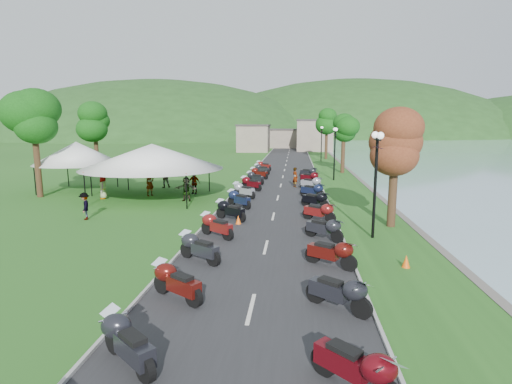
{
  "coord_description": "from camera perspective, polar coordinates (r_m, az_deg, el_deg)",
  "views": [
    {
      "loc": [
        1.23,
        -0.98,
        5.41
      ],
      "look_at": [
        -1.12,
        22.95,
        1.3
      ],
      "focal_mm": 28.0,
      "sensor_mm": 36.0,
      "label": 1
    }
  ],
  "objects": [
    {
      "name": "road",
      "position": [
        41.36,
        3.86,
        2.18
      ],
      "size": [
        7.0,
        120.0,
        0.02
      ],
      "primitive_type": "cube",
      "color": "#29292B",
      "rests_on": "ground"
    },
    {
      "name": "hills_backdrop",
      "position": [
        201.06,
        5.32,
        8.13
      ],
      "size": [
        360.0,
        120.0,
        76.0
      ],
      "primitive_type": null,
      "color": "#285621",
      "rests_on": "ground"
    },
    {
      "name": "far_building",
      "position": [
        86.09,
        3.49,
        7.75
      ],
      "size": [
        18.0,
        16.0,
        5.0
      ],
      "primitive_type": "cube",
      "color": "gray",
      "rests_on": "ground"
    },
    {
      "name": "moto_row_left",
      "position": [
        22.64,
        -3.78,
        -2.72
      ],
      "size": [
        2.6,
        51.13,
        1.1
      ],
      "primitive_type": null,
      "color": "#331411",
      "rests_on": "ground"
    },
    {
      "name": "moto_row_right",
      "position": [
        20.88,
        9.18,
        -3.89
      ],
      "size": [
        2.6,
        42.41,
        1.1
      ],
      "primitive_type": null,
      "color": "#331411",
      "rests_on": "ground"
    },
    {
      "name": "vendor_tent_main",
      "position": [
        30.07,
        -14.51,
        2.88
      ],
      "size": [
        6.83,
        6.83,
        4.0
      ],
      "primitive_type": null,
      "color": "white",
      "rests_on": "ground"
    },
    {
      "name": "vendor_tent_side",
      "position": [
        35.54,
        -24.11,
        3.35
      ],
      "size": [
        4.5,
        4.5,
        4.0
      ],
      "primitive_type": null,
      "color": "white",
      "rests_on": "ground"
    },
    {
      "name": "tree_park_left",
      "position": [
        33.64,
        -29.09,
        7.65
      ],
      "size": [
        3.54,
        3.54,
        9.83
      ],
      "primitive_type": null,
      "color": "#175D14",
      "rests_on": "ground"
    },
    {
      "name": "tree_lakeside",
      "position": [
        21.98,
        19.16,
        4.11
      ],
      "size": [
        2.5,
        2.5,
        6.95
      ],
      "primitive_type": null,
      "color": "#175D14",
      "rests_on": "ground"
    },
    {
      "name": "pedestrian_a",
      "position": [
        31.46,
        -14.85,
        -0.53
      ],
      "size": [
        0.82,
        0.89,
        1.97
      ],
      "primitive_type": "imported",
      "rotation": [
        0.0,
        0.0,
        1.03
      ],
      "color": "slate",
      "rests_on": "ground"
    },
    {
      "name": "pedestrian_b",
      "position": [
        35.28,
        -12.85,
        0.64
      ],
      "size": [
        1.04,
        0.81,
        1.89
      ],
      "primitive_type": "imported",
      "rotation": [
        0.0,
        0.0,
        3.52
      ],
      "color": "slate",
      "rests_on": "ground"
    },
    {
      "name": "pedestrian_c",
      "position": [
        24.91,
        -23.16,
        -3.64
      ],
      "size": [
        0.79,
        1.1,
        1.57
      ],
      "primitive_type": "imported",
      "rotation": [
        0.0,
        0.0,
        5.13
      ],
      "color": "slate",
      "rests_on": "ground"
    }
  ]
}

